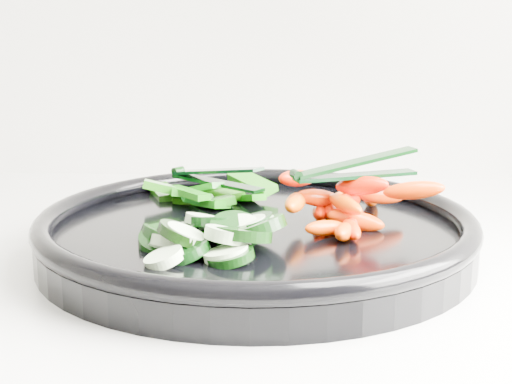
{
  "coord_description": "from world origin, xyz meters",
  "views": [
    {
      "loc": [
        0.74,
        1.08,
        1.12
      ],
      "look_at": [
        0.7,
        1.67,
        0.99
      ],
      "focal_mm": 50.0,
      "sensor_mm": 36.0,
      "label": 1
    }
  ],
  "objects": [
    {
      "name": "pepper_pile",
      "position": [
        0.64,
        1.75,
        0.96
      ],
      "size": [
        0.14,
        0.1,
        0.04
      ],
      "color": "#166409",
      "rests_on": "veggie_tray"
    },
    {
      "name": "tong_carrot",
      "position": [
        0.78,
        1.68,
        1.0
      ],
      "size": [
        0.11,
        0.06,
        0.02
      ],
      "color": "black",
      "rests_on": "carrot_pile"
    },
    {
      "name": "carrot_pile",
      "position": [
        0.78,
        1.68,
        0.97
      ],
      "size": [
        0.14,
        0.16,
        0.05
      ],
      "color": "#FB3500",
      "rests_on": "veggie_tray"
    },
    {
      "name": "cucumber_pile",
      "position": [
        0.66,
        1.61,
        0.96
      ],
      "size": [
        0.13,
        0.11,
        0.04
      ],
      "color": "black",
      "rests_on": "veggie_tray"
    },
    {
      "name": "tong_pepper",
      "position": [
        0.65,
        1.75,
        0.98
      ],
      "size": [
        0.1,
        0.08,
        0.02
      ],
      "color": "black",
      "rests_on": "pepper_pile"
    },
    {
      "name": "veggie_tray",
      "position": [
        0.7,
        1.67,
        0.95
      ],
      "size": [
        0.39,
        0.39,
        0.04
      ],
      "color": "black",
      "rests_on": "counter"
    }
  ]
}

